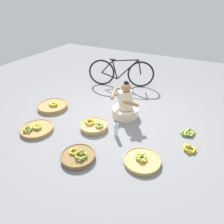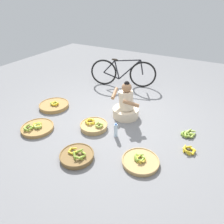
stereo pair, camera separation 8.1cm
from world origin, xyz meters
name	(u,v)px [view 1 (the left image)]	position (x,y,z in m)	size (l,w,h in m)	color
ground_plane	(117,123)	(0.00, 0.00, 0.00)	(10.00, 10.00, 0.00)	slate
vendor_woman_front	(125,106)	(0.04, 0.30, 0.24)	(0.68, 0.56, 0.76)	beige
bicycle_leaning	(121,73)	(-0.69, 1.64, 0.36)	(1.62, 0.60, 0.73)	black
banana_basket_mid_left	(37,129)	(-1.18, -0.90, 0.04)	(0.59, 0.59, 0.13)	#A87F47
banana_basket_back_left	(142,160)	(0.79, -0.77, 0.04)	(0.56, 0.56, 0.13)	tan
banana_basket_back_right	(53,106)	(-1.49, -0.12, 0.05)	(0.64, 0.64, 0.15)	#A87F47
banana_basket_near_vendor	(78,156)	(-0.10, -1.14, 0.05)	(0.53, 0.53, 0.15)	brown
banana_basket_near_bicycle	(94,126)	(-0.30, -0.36, 0.05)	(0.51, 0.51, 0.16)	tan
loose_bananas_back_center	(188,133)	(1.28, 0.25, 0.03)	(0.27, 0.30, 0.09)	#9EB747
loose_bananas_front_center	(189,149)	(1.38, -0.18, 0.03)	(0.24, 0.23, 0.10)	gold
water_bottle	(116,130)	(0.17, -0.38, 0.12)	(0.07, 0.07, 0.27)	silver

